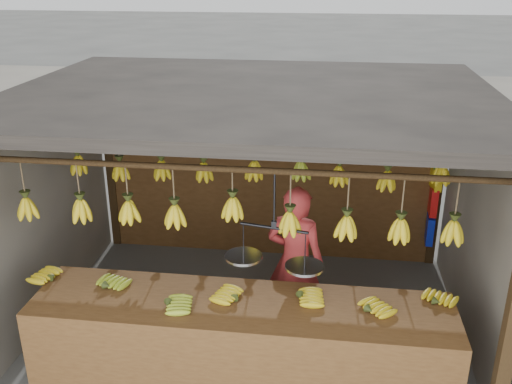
# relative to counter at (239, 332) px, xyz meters

# --- Properties ---
(ground) EXTENTS (80.00, 80.00, 0.00)m
(ground) POSITION_rel_counter_xyz_m (-0.06, 1.23, -0.71)
(ground) COLOR #5B5B57
(stall) EXTENTS (4.30, 3.30, 2.40)m
(stall) POSITION_rel_counter_xyz_m (-0.06, 1.55, 1.27)
(stall) COLOR #30200F
(stall) RESTS_ON ground
(counter) EXTENTS (3.51, 0.78, 0.96)m
(counter) POSITION_rel_counter_xyz_m (0.00, 0.00, 0.00)
(counter) COLOR #57361A
(counter) RESTS_ON ground
(hanging_bananas) EXTENTS (3.59, 2.22, 0.40)m
(hanging_bananas) POSITION_rel_counter_xyz_m (-0.06, 1.24, 0.90)
(hanging_bananas) COLOR gold
(hanging_bananas) RESTS_ON ground
(balance_scale) EXTENTS (0.79, 0.40, 0.78)m
(balance_scale) POSITION_rel_counter_xyz_m (0.25, 0.23, 0.57)
(balance_scale) COLOR black
(balance_scale) RESTS_ON ground
(vendor) EXTENTS (0.64, 0.50, 1.55)m
(vendor) POSITION_rel_counter_xyz_m (0.38, 1.08, 0.07)
(vendor) COLOR #BF3333
(vendor) RESTS_ON ground
(bag_bundles) EXTENTS (0.08, 0.26, 1.28)m
(bag_bundles) POSITION_rel_counter_xyz_m (1.88, 2.58, 0.30)
(bag_bundles) COLOR #199926
(bag_bundles) RESTS_ON ground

